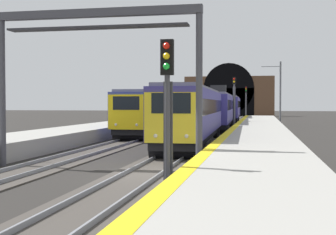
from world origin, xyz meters
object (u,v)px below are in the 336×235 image
at_px(train_main_approaching, 218,109).
at_px(overhead_signal_gantry, 96,47).
at_px(train_adjacent_platform, 174,109).
at_px(catenary_mast_far, 280,93).
at_px(railway_signal_near, 167,102).
at_px(railway_signal_mid, 234,99).
at_px(railway_signal_far, 246,99).

xyz_separation_m(train_main_approaching, overhead_signal_gantry, (-30.68, 2.52, 3.05)).
height_order(train_adjacent_platform, catenary_mast_far, catenary_mast_far).
height_order(train_main_approaching, railway_signal_near, train_main_approaching).
distance_m(overhead_signal_gantry, catenary_mast_far, 41.09).
relative_size(train_adjacent_platform, overhead_signal_gantry, 4.13).
bearing_deg(overhead_signal_gantry, catenary_mast_far, -13.09).
relative_size(train_adjacent_platform, catenary_mast_far, 4.76).
distance_m(railway_signal_mid, overhead_signal_gantry, 30.24).
distance_m(train_main_approaching, railway_signal_mid, 2.17).
bearing_deg(overhead_signal_gantry, train_main_approaching, -4.69).
bearing_deg(train_main_approaching, train_adjacent_platform, -105.14).
xyz_separation_m(railway_signal_near, railway_signal_far, (75.78, 0.00, 0.73)).
bearing_deg(train_main_approaching, catenary_mast_far, 142.40).
distance_m(railway_signal_near, railway_signal_far, 75.78).
relative_size(train_main_approaching, railway_signal_far, 9.29).
distance_m(train_main_approaching, train_adjacent_platform, 5.18).
height_order(train_main_approaching, train_adjacent_platform, train_main_approaching).
relative_size(train_adjacent_platform, railway_signal_far, 6.30).
distance_m(railway_signal_far, catenary_mast_far, 30.62).
xyz_separation_m(railway_signal_near, railway_signal_mid, (35.45, -0.00, 0.37)).
height_order(railway_signal_mid, railway_signal_far, railway_signal_far).
relative_size(railway_signal_far, overhead_signal_gantry, 0.66).
bearing_deg(railway_signal_far, railway_signal_near, 0.00).
xyz_separation_m(train_main_approaching, railway_signal_near, (-36.26, -1.73, 0.66)).
height_order(train_main_approaching, railway_signal_far, railway_signal_far).
xyz_separation_m(railway_signal_near, catenary_mast_far, (45.58, -5.06, 1.25)).
bearing_deg(catenary_mast_far, railway_signal_far, 9.52).
height_order(train_main_approaching, overhead_signal_gantry, overhead_signal_gantry).
xyz_separation_m(train_adjacent_platform, railway_signal_mid, (-2.03, -6.76, 1.02)).
bearing_deg(railway_signal_mid, overhead_signal_gantry, -8.09).
bearing_deg(catenary_mast_far, train_adjacent_platform, 124.43).
bearing_deg(railway_signal_mid, railway_signal_near, 0.00).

